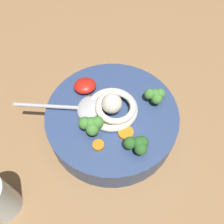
{
  "coord_description": "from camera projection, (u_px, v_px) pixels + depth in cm",
  "views": [
    {
      "loc": [
        -9.24,
        -23.58,
        49.4
      ],
      "look_at": [
        -2.42,
        1.68,
        9.66
      ],
      "focal_mm": 38.33,
      "sensor_mm": 36.0,
      "label": 1
    }
  ],
  "objects": [
    {
      "name": "soup_spoon",
      "position": [
        81.0,
        108.0,
        0.47
      ],
      "size": [
        17.37,
        8.81,
        1.6
      ],
      "rotation": [
        0.0,
        0.0,
        2.81
      ],
      "color": "#B7B7BC",
      "rests_on": "soup_bowl"
    },
    {
      "name": "broccoli_floret_front",
      "position": [
        155.0,
        95.0,
        0.47
      ],
      "size": [
        4.18,
        3.6,
        3.31
      ],
      "color": "#7A9E60",
      "rests_on": "soup_bowl"
    },
    {
      "name": "broccoli_floret_left",
      "position": [
        137.0,
        145.0,
        0.41
      ],
      "size": [
        4.39,
        3.78,
        3.47
      ],
      "color": "#7A9E60",
      "rests_on": "soup_bowl"
    },
    {
      "name": "carrot_slice_center",
      "position": [
        98.0,
        145.0,
        0.43
      ],
      "size": [
        2.14,
        2.14,
        0.72
      ],
      "primitive_type": "cylinder",
      "color": "orange",
      "rests_on": "soup_bowl"
    },
    {
      "name": "broccoli_floret_far",
      "position": [
        91.0,
        125.0,
        0.43
      ],
      "size": [
        4.66,
        4.01,
        3.69
      ],
      "color": "#7A9E60",
      "rests_on": "soup_bowl"
    },
    {
      "name": "soup_bowl",
      "position": [
        112.0,
        119.0,
        0.5
      ],
      "size": [
        26.79,
        26.79,
        5.88
      ],
      "color": "#334775",
      "rests_on": "table_slab"
    },
    {
      "name": "carrot_slice_near_spoon",
      "position": [
        104.0,
        123.0,
        0.46
      ],
      "size": [
        2.44,
        2.44,
        0.71
      ],
      "primitive_type": "cylinder",
      "color": "orange",
      "rests_on": "soup_bowl"
    },
    {
      "name": "chili_sauce_dollop",
      "position": [
        85.0,
        86.0,
        0.5
      ],
      "size": [
        4.7,
        4.23,
        2.12
      ],
      "primitive_type": "ellipsoid",
      "color": "red",
      "rests_on": "soup_bowl"
    },
    {
      "name": "table_slab",
      "position": [
        124.0,
        135.0,
        0.54
      ],
      "size": [
        117.98,
        117.98,
        3.78
      ],
      "primitive_type": "cube",
      "color": "#936D47",
      "rests_on": "ground"
    },
    {
      "name": "carrot_slice_beside_chili",
      "position": [
        126.0,
        133.0,
        0.45
      ],
      "size": [
        2.92,
        2.92,
        0.65
      ],
      "primitive_type": "cylinder",
      "color": "orange",
      "rests_on": "soup_bowl"
    },
    {
      "name": "noodle_pile",
      "position": [
        113.0,
        107.0,
        0.47
      ],
      "size": [
        11.33,
        11.11,
        4.55
      ],
      "color": "silver",
      "rests_on": "soup_bowl"
    }
  ]
}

